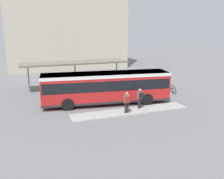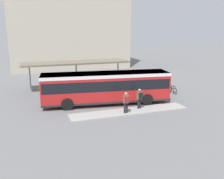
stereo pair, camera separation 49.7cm
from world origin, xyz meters
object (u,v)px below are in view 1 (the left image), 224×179
Objects in this scene: potted_planter_far_side at (94,87)px; bicycle_blue at (171,88)px; pedestrian_companion at (140,97)px; potted_planter_near_shelter at (106,85)px; bicycle_black at (171,90)px; bicycle_green at (167,87)px; city_bus at (106,86)px; pedestrian_waiting at (127,101)px.

bicycle_blue is at bearing -17.66° from potted_planter_far_side.
bicycle_blue is at bearing -63.03° from pedestrian_companion.
potted_planter_near_shelter is 1.46m from potted_planter_far_side.
pedestrian_companion reaches higher than bicycle_black.
pedestrian_companion is 1.11× the size of bicycle_green.
city_bus is 6.95× the size of bicycle_blue.
pedestrian_waiting is 9.95m from bicycle_green.
city_bus is 8.77× the size of potted_planter_near_shelter.
potted_planter_far_side is (0.10, 4.69, -1.16)m from city_bus.
city_bus is 7.59× the size of bicycle_green.
pedestrian_companion is 1.11× the size of bicycle_black.
bicycle_green is (-0.15, 0.71, -0.03)m from bicycle_blue.
pedestrian_companion is 1.02× the size of bicycle_blue.
city_bus is 7.57× the size of bicycle_black.
pedestrian_waiting is at bearing -72.18° from city_bus.
pedestrian_waiting is 8.19m from potted_planter_far_side.
pedestrian_companion is (2.24, -2.71, -0.62)m from city_bus.
bicycle_black is at bearing 16.49° from city_bus.
pedestrian_waiting is 1.01× the size of pedestrian_companion.
pedestrian_waiting reaches higher than bicycle_black.
bicycle_blue is 7.43m from potted_planter_near_shelter.
bicycle_black is at bearing 165.43° from bicycle_green.
potted_planter_near_shelter is (-7.00, 2.47, 0.34)m from bicycle_blue.
city_bus reaches higher than bicycle_blue.
bicycle_green is at bearing 13.91° from bicycle_blue.
city_bus is at bearing 29.80° from pedestrian_companion.
potted_planter_far_side is (-8.29, 1.98, 0.25)m from bicycle_green.
bicycle_black is 1.00× the size of bicycle_green.
city_bus is 8.88m from bicycle_blue.
bicycle_black is 0.92× the size of bicycle_blue.
potted_planter_near_shelter is (0.91, 7.94, -0.42)m from pedestrian_waiting.
potted_planter_near_shelter is at bearing -4.24° from pedestrian_companion.
pedestrian_waiting is 1.02× the size of bicycle_blue.
city_bus reaches higher than bicycle_green.
potted_planter_far_side reaches higher than bicycle_black.
potted_planter_far_side is (-1.44, 0.21, -0.12)m from potted_planter_near_shelter.
pedestrian_waiting is at bearing -86.26° from potted_planter_far_side.
potted_planter_far_side reaches higher than bicycle_green.
bicycle_black is 1.40× the size of potted_planter_far_side.
bicycle_black is 1.45m from bicycle_green.
potted_planter_near_shelter is at bearing 72.62° from bicycle_green.
bicycle_green is (8.39, 2.71, -1.41)m from city_bus.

